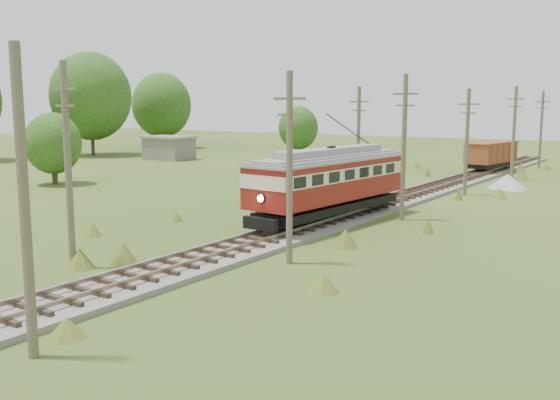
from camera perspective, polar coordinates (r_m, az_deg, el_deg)
The scene contains 17 objects.
railbed_main at distance 43.72m, azimuth 8.75°, elevation -0.55°, with size 3.60×96.00×0.57m.
streetcar at distance 37.75m, azimuth 4.68°, elevation 2.05°, with size 4.08×13.40×6.07m.
gondola at distance 69.76m, azimuth 18.75°, elevation 4.02°, with size 3.58×8.41×2.71m.
gravel_pile at distance 57.08m, azimuth 20.16°, elevation 1.56°, with size 3.41×3.61×1.24m.
utility_pole_r_1 at distance 18.51m, azimuth -22.34°, elevation -0.43°, with size 0.30×0.30×8.80m.
utility_pole_r_2 at distance 27.69m, azimuth 0.87°, elevation 3.08°, with size 1.60×0.30×8.60m.
utility_pole_r_3 at distance 39.20m, azimuth 11.25°, elevation 4.86°, with size 1.60×0.30×9.00m.
utility_pole_r_4 at distance 51.49m, azimuth 16.71°, elevation 5.19°, with size 1.60×0.30×8.40m.
utility_pole_r_5 at distance 63.89m, azimuth 20.60°, elevation 5.84°, with size 1.60×0.30×8.90m.
utility_pole_r_6 at distance 76.62m, azimuth 22.76°, elevation 6.02°, with size 1.60×0.30×8.70m.
utility_pole_l_a at distance 28.42m, azimuth -18.82°, elevation 3.18°, with size 1.60×0.30×9.00m.
utility_pole_l_b at distance 50.61m, azimuth 7.17°, elevation 5.55°, with size 1.60×0.30×8.60m.
tree_left_4 at distance 93.44m, azimuth -16.92°, elevation 9.06°, with size 11.34×11.34×14.61m.
tree_left_5 at distance 105.68m, azimuth -10.78°, elevation 8.52°, with size 9.66×9.66×12.44m.
tree_mid_a at distance 86.60m, azimuth 1.68°, elevation 6.61°, with size 5.46×5.46×7.03m.
tree_mid_c at distance 59.86m, azimuth -20.04°, elevation 4.88°, with size 5.04×5.04×6.49m.
shed at distance 83.95m, azimuth -10.12°, elevation 4.74°, with size 6.40×4.40×3.10m.
Camera 1 is at (18.40, -5.05, 7.12)m, focal length 40.00 mm.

